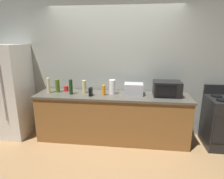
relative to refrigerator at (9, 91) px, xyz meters
name	(u,v)px	position (x,y,z in m)	size (l,w,h in m)	color
ground_plane	(109,150)	(2.05, -0.40, -0.90)	(8.00, 8.00, 0.00)	#A87F51
back_wall	(114,67)	(2.05, 0.41, 0.45)	(6.40, 0.10, 2.70)	#9EA399
counter_run	(112,117)	(2.05, 0.00, -0.45)	(2.84, 0.64, 0.90)	brown
refrigerator	(9,91)	(0.00, 0.00, 0.00)	(0.72, 0.73, 1.80)	white
stove_range	(223,122)	(4.05, 0.00, -0.44)	(0.60, 0.61, 1.08)	black
microwave	(167,89)	(3.04, 0.05, 0.13)	(0.48, 0.35, 0.27)	black
toaster_oven	(134,89)	(2.44, 0.06, 0.10)	(0.34, 0.26, 0.21)	#B7BABF
paper_towel_roll	(112,87)	(2.05, 0.05, 0.13)	(0.12, 0.12, 0.27)	white
cordless_phone	(91,92)	(1.67, -0.11, 0.07)	(0.05, 0.11, 0.15)	black
bottle_vinegar	(84,87)	(1.51, 0.06, 0.12)	(0.08, 0.08, 0.24)	beige
bottle_wine	(71,87)	(1.29, -0.05, 0.14)	(0.07, 0.07, 0.28)	#1E3F19
bottle_dish_soap	(104,90)	(1.91, -0.05, 0.09)	(0.06, 0.06, 0.19)	orange
bottle_hand_soap	(48,85)	(0.84, -0.02, 0.15)	(0.06, 0.06, 0.29)	beige
bottle_olive_oil	(58,86)	(0.99, 0.06, 0.12)	(0.08, 0.08, 0.25)	#4C6B19
mug_red	(66,89)	(1.12, 0.14, 0.05)	(0.09, 0.09, 0.10)	red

